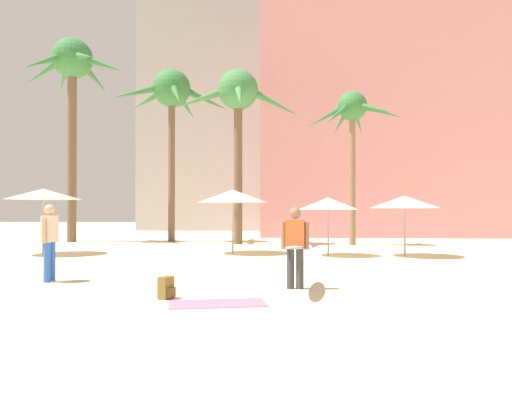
% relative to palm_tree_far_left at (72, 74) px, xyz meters
% --- Properties ---
extents(ground, '(120.00, 120.00, 0.00)m').
position_rel_palm_tree_far_left_xyz_m(ground, '(9.85, -18.95, -8.81)').
color(ground, beige).
extents(hotel_pink, '(18.89, 11.93, 16.74)m').
position_rel_palm_tree_far_left_xyz_m(hotel_pink, '(19.12, 10.08, -0.44)').
color(hotel_pink, pink).
rests_on(hotel_pink, ground).
extents(hotel_tower_gray, '(12.07, 8.38, 25.95)m').
position_rel_palm_tree_far_left_xyz_m(hotel_tower_gray, '(5.28, 18.13, 4.17)').
color(hotel_tower_gray, '#A8A8A3').
rests_on(hotel_tower_gray, ground).
extents(palm_tree_far_left, '(5.77, 5.35, 10.67)m').
position_rel_palm_tree_far_left_xyz_m(palm_tree_far_left, '(0.00, 0.00, 0.00)').
color(palm_tree_far_left, brown).
rests_on(palm_tree_far_left, ground).
extents(palm_tree_left, '(6.33, 6.23, 8.57)m').
position_rel_palm_tree_far_left_xyz_m(palm_tree_left, '(8.82, -1.14, -1.79)').
color(palm_tree_left, brown).
rests_on(palm_tree_left, ground).
extents(palm_tree_center, '(5.83, 5.84, 9.07)m').
position_rel_palm_tree_far_left_xyz_m(palm_tree_center, '(5.17, 0.41, -1.19)').
color(palm_tree_center, brown).
rests_on(palm_tree_center, ground).
extents(palm_tree_right, '(4.61, 4.02, 7.31)m').
position_rel_palm_tree_far_left_xyz_m(palm_tree_right, '(14.33, -1.65, -2.74)').
color(palm_tree_right, '#896B4C').
rests_on(palm_tree_right, ground).
extents(cafe_umbrella_1, '(2.51, 2.51, 2.19)m').
position_rel_palm_tree_far_left_xyz_m(cafe_umbrella_1, '(15.42, -7.31, -6.85)').
color(cafe_umbrella_1, gray).
rests_on(cafe_umbrella_1, ground).
extents(cafe_umbrella_3, '(2.69, 2.69, 2.45)m').
position_rel_palm_tree_far_left_xyz_m(cafe_umbrella_3, '(9.09, -6.42, -6.60)').
color(cafe_umbrella_3, gray).
rests_on(cafe_umbrella_3, ground).
extents(cafe_umbrella_4, '(2.75, 2.75, 2.47)m').
position_rel_palm_tree_far_left_xyz_m(cafe_umbrella_4, '(1.98, -7.22, -6.54)').
color(cafe_umbrella_4, gray).
rests_on(cafe_umbrella_4, ground).
extents(cafe_umbrella_5, '(2.23, 2.23, 2.13)m').
position_rel_palm_tree_far_left_xyz_m(cafe_umbrella_5, '(12.68, -7.19, -6.90)').
color(cafe_umbrella_5, gray).
rests_on(cafe_umbrella_5, ground).
extents(beach_towel, '(1.85, 1.18, 0.01)m').
position_rel_palm_tree_far_left_xyz_m(beach_towel, '(9.85, -16.84, -8.80)').
color(beach_towel, '#EF6684').
rests_on(beach_towel, ground).
extents(backpack, '(0.32, 0.35, 0.42)m').
position_rel_palm_tree_far_left_xyz_m(backpack, '(8.82, -16.39, -8.61)').
color(backpack, brown).
rests_on(backpack, ground).
extents(person_far_right, '(0.67, 2.66, 1.73)m').
position_rel_palm_tree_far_left_xyz_m(person_far_right, '(11.27, -15.18, -7.88)').
color(person_far_right, '#3D3D42').
rests_on(person_far_right, ground).
extents(person_mid_right, '(0.26, 0.61, 1.80)m').
position_rel_palm_tree_far_left_xyz_m(person_mid_right, '(5.57, -14.29, -7.81)').
color(person_mid_right, blue).
rests_on(person_mid_right, ground).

